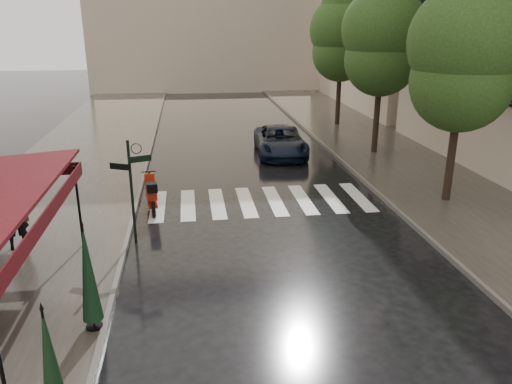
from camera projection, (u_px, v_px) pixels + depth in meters
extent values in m
plane|color=black|center=(175.00, 291.00, 12.14)|extent=(120.00, 120.00, 0.00)
cube|color=#38332D|center=(80.00, 163.00, 22.79)|extent=(6.00, 60.00, 0.12)
cube|color=#38332D|center=(388.00, 152.00, 24.68)|extent=(5.50, 60.00, 0.12)
cube|color=#595651|center=(148.00, 160.00, 23.17)|extent=(0.12, 60.00, 0.16)
cube|color=#595651|center=(333.00, 154.00, 24.32)|extent=(0.12, 60.00, 0.16)
cube|color=silver|center=(158.00, 206.00, 17.67)|extent=(0.50, 3.20, 0.01)
cube|color=silver|center=(188.00, 205.00, 17.81)|extent=(0.50, 3.20, 0.01)
cube|color=silver|center=(217.00, 203.00, 17.94)|extent=(0.50, 3.20, 0.01)
cube|color=silver|center=(246.00, 202.00, 18.08)|extent=(0.50, 3.20, 0.01)
cube|color=silver|center=(275.00, 201.00, 18.21)|extent=(0.50, 3.20, 0.01)
cube|color=silver|center=(303.00, 199.00, 18.35)|extent=(0.50, 3.20, 0.01)
cube|color=silver|center=(330.00, 198.00, 18.48)|extent=(0.50, 3.20, 0.01)
cube|color=silver|center=(358.00, 197.00, 18.62)|extent=(0.50, 3.20, 0.01)
cube|color=#3F090C|center=(49.00, 213.00, 10.59)|extent=(0.04, 7.00, 0.35)
cylinder|color=black|center=(79.00, 207.00, 13.96)|extent=(0.07, 0.07, 2.35)
cylinder|color=black|center=(132.00, 193.00, 14.30)|extent=(0.08, 0.08, 3.10)
cube|color=black|center=(140.00, 159.00, 14.01)|extent=(0.62, 0.26, 0.18)
cube|color=black|center=(119.00, 166.00, 14.00)|extent=(0.56, 0.29, 0.18)
cylinder|color=black|center=(453.00, 142.00, 17.33)|extent=(0.28, 0.28, 4.26)
sphere|color=#183714|center=(461.00, 82.00, 16.66)|extent=(3.40, 3.40, 3.40)
sphere|color=#183714|center=(466.00, 41.00, 16.24)|extent=(3.80, 3.80, 3.80)
sphere|color=#183714|center=(472.00, 1.00, 15.85)|extent=(2.60, 2.60, 2.60)
cylinder|color=black|center=(377.00, 106.00, 23.84)|extent=(0.28, 0.28, 4.48)
sphere|color=#183714|center=(381.00, 60.00, 23.14)|extent=(3.40, 3.40, 3.40)
sphere|color=#183714|center=(384.00, 29.00, 22.69)|extent=(3.80, 3.80, 3.80)
cylinder|color=black|center=(339.00, 89.00, 30.44)|extent=(0.28, 0.28, 4.37)
sphere|color=#183714|center=(341.00, 53.00, 29.76)|extent=(3.40, 3.40, 3.40)
sphere|color=#183714|center=(342.00, 30.00, 29.32)|extent=(3.80, 3.80, 3.80)
sphere|color=#183714|center=(343.00, 7.00, 28.92)|extent=(2.60, 2.60, 2.60)
imported|color=black|center=(15.00, 216.00, 13.88)|extent=(0.82, 0.70, 1.91)
imported|color=black|center=(8.00, 178.00, 13.51)|extent=(1.50, 1.51, 1.03)
cube|color=#512D15|center=(24.00, 213.00, 13.99)|extent=(0.28, 0.39, 0.41)
cylinder|color=black|center=(154.00, 210.00, 16.61)|extent=(0.18, 0.53, 0.52)
cylinder|color=black|center=(151.00, 197.00, 17.85)|extent=(0.18, 0.53, 0.52)
cube|color=maroon|center=(152.00, 200.00, 17.22)|extent=(0.49, 1.44, 0.11)
cube|color=maroon|center=(152.00, 194.00, 16.87)|extent=(0.40, 0.63, 0.30)
cube|color=maroon|center=(150.00, 185.00, 17.54)|extent=(0.36, 0.17, 0.81)
cylinder|color=black|center=(149.00, 172.00, 17.49)|extent=(0.50, 0.10, 0.04)
cube|color=black|center=(152.00, 188.00, 16.39)|extent=(0.39, 0.37, 0.30)
imported|color=black|center=(280.00, 141.00, 24.25)|extent=(2.54, 5.04, 1.37)
cylinder|color=black|center=(95.00, 326.00, 10.48)|extent=(0.35, 0.35, 0.05)
cylinder|color=black|center=(89.00, 277.00, 10.10)|extent=(0.04, 0.04, 2.27)
cone|color=black|center=(88.00, 272.00, 10.06)|extent=(0.42, 0.42, 2.16)
cylinder|color=black|center=(52.00, 376.00, 7.31)|extent=(0.04, 0.04, 2.24)
cone|color=black|center=(51.00, 369.00, 7.28)|extent=(0.44, 0.44, 2.13)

